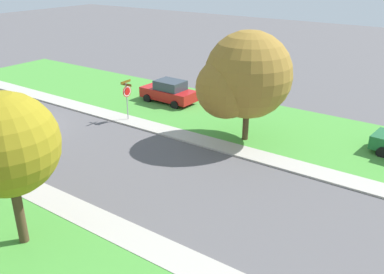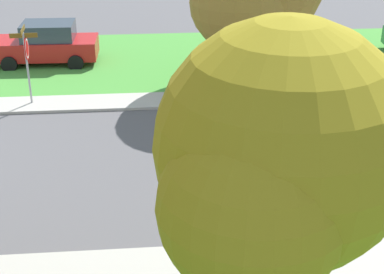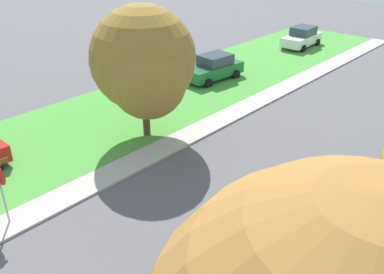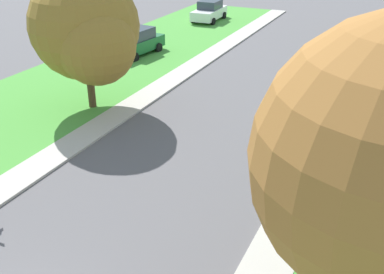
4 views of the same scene
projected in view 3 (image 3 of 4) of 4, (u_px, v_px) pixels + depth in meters
The scene contains 7 objects.
sidewalk_east at pixel (353, 238), 14.21m from camera, with size 1.40×56.00×0.10m, color #ADA89E.
sidewalk_west at pixel (161, 149), 19.82m from camera, with size 1.40×56.00×0.10m, color #ADA89E.
lawn_west at pixel (101, 121), 22.63m from camera, with size 8.00×56.00×0.08m, color #479338.
stop_sign_far_corner at pixel (0, 179), 14.14m from camera, with size 0.92×0.92×2.77m.
car_green_across_road at pixel (214, 68), 28.32m from camera, with size 2.35×4.45×1.76m.
car_white_driveway_right at pixel (302, 37), 35.85m from camera, with size 2.14×4.35×1.76m.
tree_sidewalk_far at pixel (144, 64), 19.17m from camera, with size 5.36×4.98×6.51m.
Camera 3 is at (8.05, 0.12, 9.63)m, focal length 39.00 mm.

